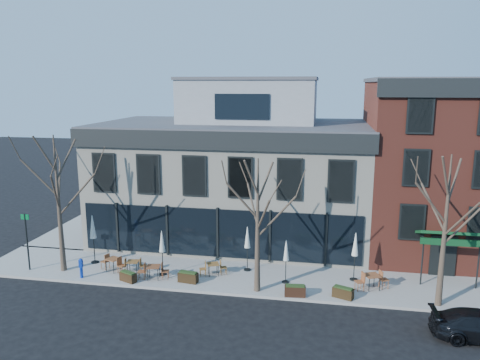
# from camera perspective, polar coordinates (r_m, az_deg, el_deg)

# --- Properties ---
(ground) EXTENTS (120.00, 120.00, 0.00)m
(ground) POSITION_cam_1_polar(r_m,az_deg,el_deg) (29.37, -2.68, -9.96)
(ground) COLOR black
(ground) RESTS_ON ground
(sidewalk_front) EXTENTS (33.50, 4.70, 0.15)m
(sidewalk_front) POSITION_cam_1_polar(r_m,az_deg,el_deg) (26.86, 3.19, -11.93)
(sidewalk_front) COLOR gray
(sidewalk_front) RESTS_ON ground
(sidewalk_side) EXTENTS (4.50, 12.00, 0.15)m
(sidewalk_side) POSITION_cam_1_polar(r_m,az_deg,el_deg) (38.51, -17.20, -5.07)
(sidewalk_side) COLOR gray
(sidewalk_side) RESTS_ON ground
(corner_building) EXTENTS (18.39, 10.39, 11.10)m
(corner_building) POSITION_cam_1_polar(r_m,az_deg,el_deg) (32.82, -0.64, 0.96)
(corner_building) COLOR silver
(corner_building) RESTS_ON ground
(red_brick_building) EXTENTS (8.20, 11.78, 11.18)m
(red_brick_building) POSITION_cam_1_polar(r_m,az_deg,el_deg) (32.70, 22.17, 1.68)
(red_brick_building) COLOR brown
(red_brick_building) RESTS_ON ground
(tree_corner) EXTENTS (3.93, 3.98, 7.92)m
(tree_corner) POSITION_cam_1_polar(r_m,az_deg,el_deg) (28.40, -21.23, -2.52)
(tree_corner) COLOR #382B21
(tree_corner) RESTS_ON sidewalk_front
(tree_mid) EXTENTS (3.50, 3.55, 7.04)m
(tree_mid) POSITION_cam_1_polar(r_m,az_deg,el_deg) (23.96, 2.19, -5.39)
(tree_mid) COLOR #382B21
(tree_mid) RESTS_ON sidewalk_front
(tree_right) EXTENTS (3.72, 3.77, 7.48)m
(tree_right) POSITION_cam_1_polar(r_m,az_deg,el_deg) (24.38, 23.74, -5.54)
(tree_right) COLOR #382B21
(tree_right) RESTS_ON sidewalk_front
(sign_pole) EXTENTS (0.50, 0.10, 3.40)m
(sign_pole) POSITION_cam_1_polar(r_m,az_deg,el_deg) (29.82, -24.55, -6.47)
(sign_pole) COLOR black
(sign_pole) RESTS_ON sidewalk_front
(call_box) EXTENTS (0.23, 0.23, 1.16)m
(call_box) POSITION_cam_1_polar(r_m,az_deg,el_deg) (27.98, -18.81, -10.04)
(call_box) COLOR #0C2FA4
(call_box) RESTS_ON sidewalk_front
(cafe_set_0) EXTENTS (1.80, 0.99, 0.93)m
(cafe_set_0) POSITION_cam_1_polar(r_m,az_deg,el_deg) (28.45, -15.19, -9.75)
(cafe_set_0) COLOR brown
(cafe_set_0) RESTS_ON sidewalk_front
(cafe_set_1) EXTENTS (1.64, 0.74, 0.84)m
(cafe_set_1) POSITION_cam_1_polar(r_m,az_deg,el_deg) (27.97, -12.91, -10.11)
(cafe_set_1) COLOR brown
(cafe_set_1) RESTS_ON sidewalk_front
(cafe_set_2) EXTENTS (1.80, 0.83, 0.93)m
(cafe_set_2) POSITION_cam_1_polar(r_m,az_deg,el_deg) (26.86, -10.51, -10.84)
(cafe_set_2) COLOR brown
(cafe_set_2) RESTS_ON sidewalk_front
(cafe_set_3) EXTENTS (1.61, 0.95, 0.83)m
(cafe_set_3) POSITION_cam_1_polar(r_m,az_deg,el_deg) (26.99, -3.30, -10.64)
(cafe_set_3) COLOR brown
(cafe_set_3) RESTS_ON sidewalk_front
(cafe_set_5) EXTENTS (1.90, 1.15, 0.98)m
(cafe_set_5) POSITION_cam_1_polar(r_m,az_deg,el_deg) (26.14, 15.77, -11.67)
(cafe_set_5) COLOR brown
(cafe_set_5) RESTS_ON sidewalk_front
(umbrella_0) EXTENTS (0.48, 0.48, 2.98)m
(umbrella_0) POSITION_cam_1_polar(r_m,az_deg,el_deg) (29.50, -17.50, -5.77)
(umbrella_0) COLOR black
(umbrella_0) RESTS_ON sidewalk_front
(umbrella_1) EXTENTS (0.42, 0.42, 2.61)m
(umbrella_1) POSITION_cam_1_polar(r_m,az_deg,el_deg) (26.87, -9.49, -7.68)
(umbrella_1) COLOR black
(umbrella_1) RESTS_ON sidewalk_front
(umbrella_2) EXTENTS (0.42, 0.42, 2.64)m
(umbrella_2) POSITION_cam_1_polar(r_m,az_deg,el_deg) (27.10, 0.91, -7.29)
(umbrella_2) COLOR black
(umbrella_2) RESTS_ON sidewalk_front
(umbrella_3) EXTENTS (0.39, 0.39, 2.44)m
(umbrella_3) POSITION_cam_1_polar(r_m,az_deg,el_deg) (25.65, 5.64, -8.81)
(umbrella_3) COLOR black
(umbrella_3) RESTS_ON sidewalk_front
(umbrella_4) EXTENTS (0.44, 0.44, 2.73)m
(umbrella_4) POSITION_cam_1_polar(r_m,az_deg,el_deg) (26.53, 13.87, -7.93)
(umbrella_4) COLOR black
(umbrella_4) RESTS_ON sidewalk_front
(planter_0) EXTENTS (1.07, 0.76, 0.56)m
(planter_0) POSITION_cam_1_polar(r_m,az_deg,el_deg) (26.93, -13.48, -11.38)
(planter_0) COLOR black
(planter_0) RESTS_ON sidewalk_front
(planter_1) EXTENTS (1.13, 0.57, 0.60)m
(planter_1) POSITION_cam_1_polar(r_m,az_deg,el_deg) (26.26, -6.35, -11.67)
(planter_1) COLOR black
(planter_1) RESTS_ON sidewalk_front
(planter_2) EXTENTS (1.10, 0.53, 0.60)m
(planter_2) POSITION_cam_1_polar(r_m,az_deg,el_deg) (24.70, 6.73, -13.24)
(planter_2) COLOR black
(planter_2) RESTS_ON sidewalk_front
(planter_3) EXTENTS (1.12, 0.78, 0.58)m
(planter_3) POSITION_cam_1_polar(r_m,az_deg,el_deg) (24.91, 12.45, -13.24)
(planter_3) COLOR black
(planter_3) RESTS_ON sidewalk_front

